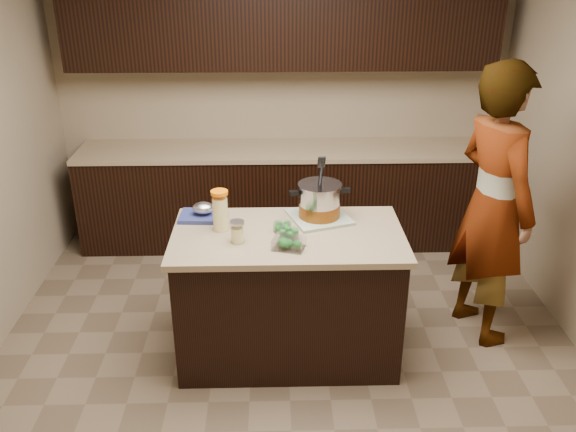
{
  "coord_description": "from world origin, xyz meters",
  "views": [
    {
      "loc": [
        -0.09,
        -3.42,
        2.59
      ],
      "look_at": [
        0.0,
        0.0,
        1.02
      ],
      "focal_mm": 38.0,
      "sensor_mm": 36.0,
      "label": 1
    }
  ],
  "objects_px": {
    "island": "(288,294)",
    "stock_pot": "(320,202)",
    "lemonade_pitcher": "(220,212)",
    "person": "(493,206)"
  },
  "relations": [
    {
      "from": "island",
      "to": "stock_pot",
      "type": "bearing_deg",
      "value": 45.72
    },
    {
      "from": "island",
      "to": "stock_pot",
      "type": "relative_size",
      "value": 3.59
    },
    {
      "from": "lemonade_pitcher",
      "to": "person",
      "type": "relative_size",
      "value": 0.13
    },
    {
      "from": "lemonade_pitcher",
      "to": "person",
      "type": "distance_m",
      "value": 1.81
    },
    {
      "from": "stock_pot",
      "to": "island",
      "type": "bearing_deg",
      "value": -140.79
    },
    {
      "from": "lemonade_pitcher",
      "to": "island",
      "type": "bearing_deg",
      "value": -9.04
    },
    {
      "from": "lemonade_pitcher",
      "to": "person",
      "type": "bearing_deg",
      "value": 5.69
    },
    {
      "from": "stock_pot",
      "to": "lemonade_pitcher",
      "type": "xyz_separation_m",
      "value": [
        -0.64,
        -0.15,
        0.01
      ]
    },
    {
      "from": "island",
      "to": "person",
      "type": "height_order",
      "value": "person"
    },
    {
      "from": "island",
      "to": "lemonade_pitcher",
      "type": "bearing_deg",
      "value": 170.96
    }
  ]
}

